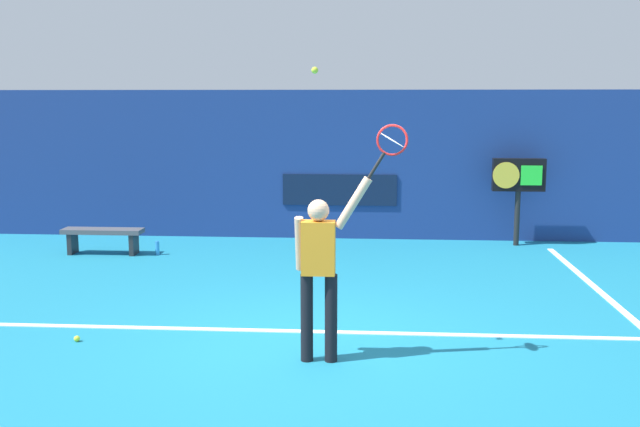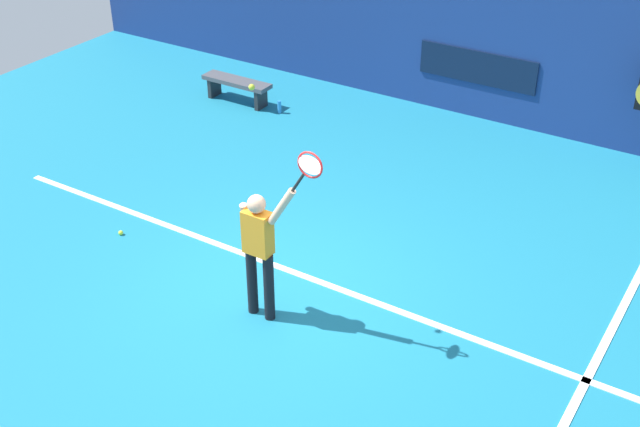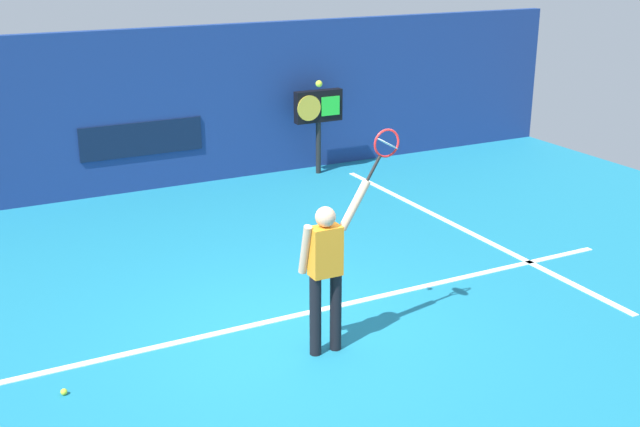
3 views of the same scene
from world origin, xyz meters
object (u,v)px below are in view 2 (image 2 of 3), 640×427
court_bench (237,85)px  spare_ball (121,233)px  water_bottle (279,107)px  tennis_player (259,246)px  tennis_racket (309,167)px  tennis_ball (252,87)px

court_bench → spare_ball: bearing=-73.0°
water_bottle → tennis_player: bearing=-57.6°
tennis_racket → tennis_ball: bearing=174.9°
tennis_player → spare_ball: size_ratio=28.38×
tennis_ball → water_bottle: 6.55m
court_bench → spare_ball: (1.42, -4.64, -0.30)m
tennis_player → tennis_racket: 1.43m
tennis_ball → water_bottle: (-3.16, 4.99, -2.85)m
spare_ball → tennis_racket: bearing=-6.8°
tennis_racket → water_bottle: tennis_racket is taller
tennis_racket → water_bottle: bearing=127.7°
water_bottle → spare_ball: (0.45, -4.64, -0.09)m
tennis_ball → spare_ball: tennis_ball is taller
tennis_player → tennis_ball: bearing=128.5°
spare_ball → tennis_ball: bearing=-7.3°
tennis_ball → water_bottle: bearing=122.3°
tennis_player → tennis_ball: size_ratio=28.38×
tennis_ball → spare_ball: size_ratio=1.00×
tennis_player → spare_ball: tennis_player is taller
court_bench → spare_ball: 4.86m
water_bottle → spare_ball: water_bottle is taller
tennis_player → spare_ball: 2.95m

